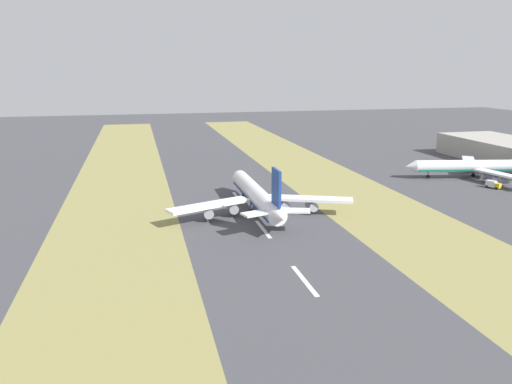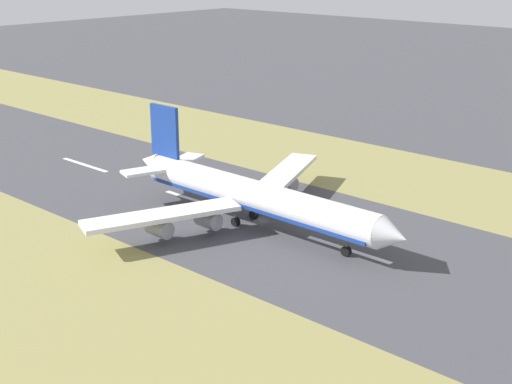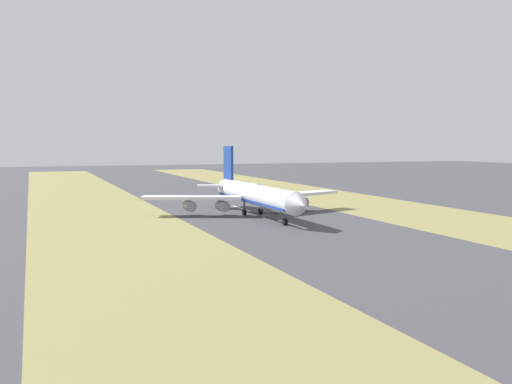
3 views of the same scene
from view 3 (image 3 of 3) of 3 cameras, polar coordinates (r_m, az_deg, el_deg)
ground_plane at (r=177.00m, az=0.58°, el=-2.20°), size 800.00×800.00×0.00m
grass_median_west at (r=197.70m, az=12.84°, el=-1.58°), size 40.00×600.00×0.01m
grass_median_east at (r=166.20m, az=-14.05°, el=-2.79°), size 40.00×600.00×0.01m
centreline_dash_near at (r=232.17m, az=-4.65°, el=-0.55°), size 1.20×18.00×0.01m
centreline_dash_mid at (r=194.22m, az=-1.39°, el=-1.58°), size 1.20×18.00×0.01m
centreline_dash_far at (r=157.30m, az=3.43°, el=-3.08°), size 1.20×18.00×0.01m
airplane_main_jet at (r=175.85m, az=-0.22°, el=-0.27°), size 64.14×67.00×20.20m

